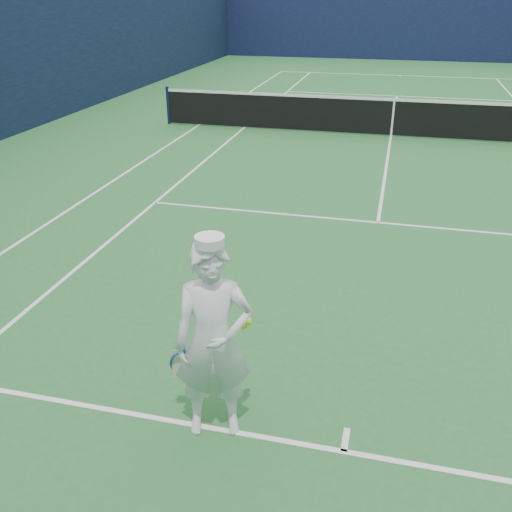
{
  "coord_description": "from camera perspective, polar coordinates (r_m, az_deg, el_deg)",
  "views": [
    {
      "loc": [
        0.17,
        -15.71,
        3.68
      ],
      "look_at": [
        -1.17,
        -10.35,
        1.05
      ],
      "focal_mm": 40.0,
      "sensor_mm": 36.0,
      "label": 1
    }
  ],
  "objects": [
    {
      "name": "court_markings",
      "position": [
        16.14,
        13.34,
        11.58
      ],
      "size": [
        11.03,
        23.83,
        0.01
      ],
      "color": "white",
      "rests_on": "ground"
    },
    {
      "name": "windscreen_fence",
      "position": [
        15.81,
        14.09,
        18.6
      ],
      "size": [
        20.12,
        36.12,
        4.0
      ],
      "color": "#0F1537",
      "rests_on": "ground"
    },
    {
      "name": "tennis_player",
      "position": [
        4.93,
        -4.29,
        -8.53
      ],
      "size": [
        0.87,
        0.63,
        1.92
      ],
      "rotation": [
        0.0,
        0.0,
        0.31
      ],
      "color": "white",
      "rests_on": "ground"
    },
    {
      "name": "tennis_net",
      "position": [
        16.02,
        13.54,
        13.48
      ],
      "size": [
        12.88,
        0.09,
        1.07
      ],
      "color": "#141E4C",
      "rests_on": "ground"
    },
    {
      "name": "ground",
      "position": [
        16.14,
        13.34,
        11.56
      ],
      "size": [
        80.0,
        80.0,
        0.0
      ],
      "primitive_type": "plane",
      "color": "#276831",
      "rests_on": "ground"
    }
  ]
}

